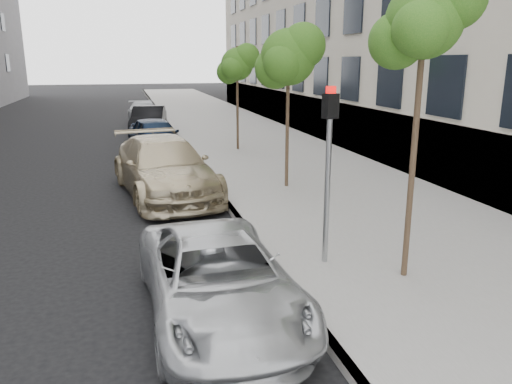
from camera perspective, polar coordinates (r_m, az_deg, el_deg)
name	(u,v)px	position (r m, az deg, el deg)	size (l,w,h in m)	color
ground	(243,358)	(6.76, -1.55, -18.40)	(160.00, 160.00, 0.00)	black
sidewalk	(221,123)	(30.25, -4.02, 7.88)	(6.40, 72.00, 0.14)	gray
curb	(168,125)	(29.84, -9.97, 7.60)	(0.15, 72.00, 0.14)	#9E9B93
tree_near	(426,21)	(8.35, 18.86, 18.04)	(1.56, 1.36, 4.93)	#38281C
tree_mid	(289,57)	(14.24, 3.83, 15.15)	(1.85, 1.65, 4.57)	#38281C
tree_far	(238,64)	(20.52, -2.10, 14.38)	(1.65, 1.45, 4.23)	#38281C
signal_pole	(329,155)	(8.76, 8.29, 4.15)	(0.28, 0.24, 3.15)	#939699
minivan	(218,278)	(7.42, -4.38, -9.82)	(2.04, 4.43, 1.23)	silver
suv	(164,167)	(14.22, -10.45, 2.80)	(2.26, 5.55, 1.61)	tan
sedan_blue	(156,136)	(20.92, -11.41, 6.33)	(1.71, 4.25, 1.45)	black
sedan_black	(149,121)	(26.18, -12.16, 7.95)	(1.53, 4.40, 1.45)	black
sedan_rear	(144,113)	(31.34, -12.64, 8.84)	(1.77, 4.36, 1.27)	#93969A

